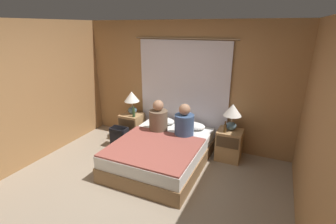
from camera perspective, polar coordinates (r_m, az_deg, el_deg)
name	(u,v)px	position (r m, az deg, el deg)	size (l,w,h in m)	color
ground_plane	(130,199)	(3.80, -8.84, -19.52)	(16.00, 16.00, 0.00)	gray
wall_back	(184,85)	(4.98, 3.75, 6.36)	(4.47, 0.06, 2.50)	#A37547
wall_left	(12,99)	(4.74, -32.72, 2.56)	(0.06, 4.30, 2.50)	#A37547
wall_right	(324,155)	(2.72, 32.72, -8.39)	(0.06, 4.30, 2.50)	#A37547
curtain_panel	(183,94)	(4.97, 3.45, 4.29)	(2.08, 0.03, 2.16)	silver
bed	(161,153)	(4.43, -1.55, -9.54)	(1.48, 1.91, 0.47)	olive
nightstand_left	(132,126)	(5.43, -8.43, -3.36)	(0.45, 0.43, 0.57)	#A87F51
nightstand_right	(229,145)	(4.72, 14.10, -7.45)	(0.45, 0.43, 0.57)	#A87F51
lamp_left	(132,99)	(5.26, -8.48, 2.99)	(0.33, 0.33, 0.50)	slate
lamp_right	(232,113)	(4.52, 14.85, -0.24)	(0.33, 0.33, 0.50)	slate
pillow_left	(163,121)	(5.05, -1.17, -2.04)	(0.49, 0.32, 0.12)	white
pillow_right	(193,126)	(4.82, 5.85, -3.21)	(0.49, 0.32, 0.12)	white
blanket_on_bed	(154,147)	(4.09, -3.35, -8.22)	(1.42, 1.28, 0.03)	#994C42
person_left_in_bed	(158,118)	(4.64, -2.27, -1.53)	(0.35, 0.35, 0.61)	brown
person_right_in_bed	(184,123)	(4.44, 3.84, -2.57)	(0.35, 0.35, 0.61)	#38517A
beer_bottle_on_left_stand	(134,112)	(5.14, -8.04, -0.12)	(0.06, 0.06, 0.24)	#2D4C28
beer_bottle_on_right_stand	(225,128)	(4.48, 13.20, -3.69)	(0.06, 0.06, 0.21)	#513819
backpack_on_floor	(119,136)	(5.15, -11.33, -5.50)	(0.35, 0.22, 0.42)	black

